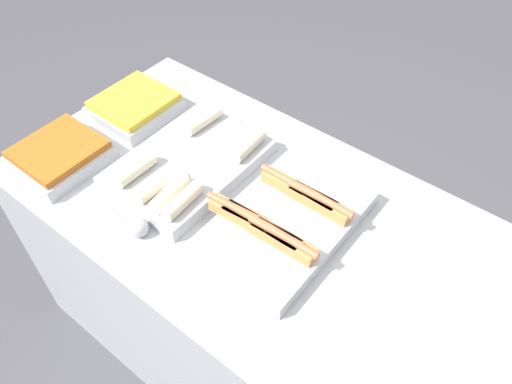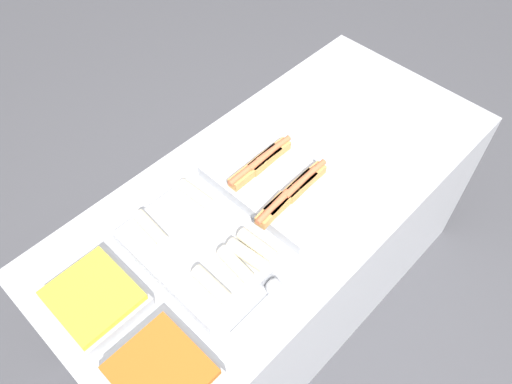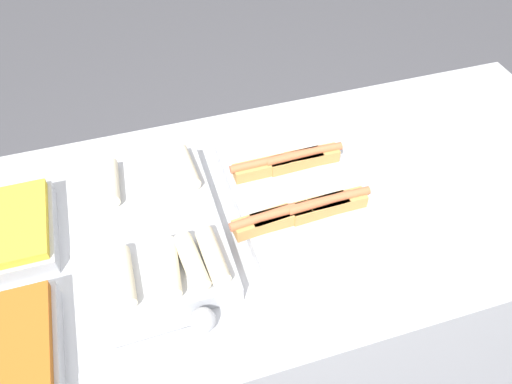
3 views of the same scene
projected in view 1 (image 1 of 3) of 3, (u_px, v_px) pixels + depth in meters
The scene contains 7 objects.
ground_plane at pixel (278, 356), 2.11m from camera, with size 12.00×12.00×0.00m, color #4C4C51.
counter at pixel (283, 304), 1.79m from camera, with size 1.87×0.86×0.87m.
tray_hotdogs at pixel (285, 220), 1.45m from camera, with size 0.37×0.51×0.10m.
tray_wraps at pixel (188, 165), 1.61m from camera, with size 0.35×0.49×0.09m.
tray_side_front at pixel (60, 155), 1.64m from camera, with size 0.25×0.28×0.07m.
tray_side_back at pixel (135, 106), 1.81m from camera, with size 0.25×0.28×0.07m.
serving_spoon_near at pixel (137, 227), 1.45m from camera, with size 0.23×0.06×0.06m.
Camera 1 is at (0.49, -0.78, 2.03)m, focal length 35.00 mm.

